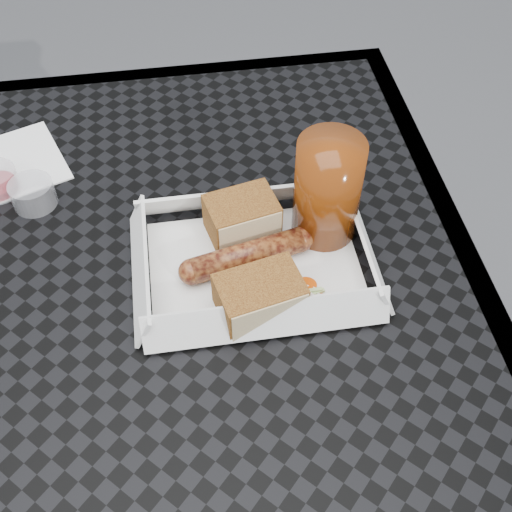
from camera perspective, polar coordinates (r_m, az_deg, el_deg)
The scene contains 9 objects.
patio_table at distance 0.73m, azimuth -12.19°, elevation -7.30°, with size 0.80×0.80×0.74m.
food_tray at distance 0.68m, azimuth -0.13°, elevation -0.86°, with size 0.22×0.15×0.00m, color white.
bratwurst at distance 0.67m, azimuth -0.79°, elevation 0.07°, with size 0.15×0.05×0.03m.
bread_near at distance 0.69m, azimuth -1.27°, elevation 3.47°, with size 0.07×0.05×0.05m, color brown.
bread_far at distance 0.63m, azimuth 0.34°, elevation -3.58°, with size 0.08×0.05×0.04m, color brown.
veg_garnish at distance 0.66m, azimuth 4.92°, elevation -3.33°, with size 0.03×0.03×0.00m.
napkin at distance 0.84m, azimuth -20.98°, elevation 7.59°, with size 0.12×0.12×0.00m, color white.
condiment_cup_empty at distance 0.78m, azimuth -19.22°, elevation 5.24°, with size 0.05×0.05×0.03m, color silver.
drink_glass at distance 0.67m, azimuth 6.35°, elevation 5.77°, with size 0.07×0.07×0.12m, color #5F2608.
Camera 1 is at (0.09, -0.40, 1.28)m, focal length 45.00 mm.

